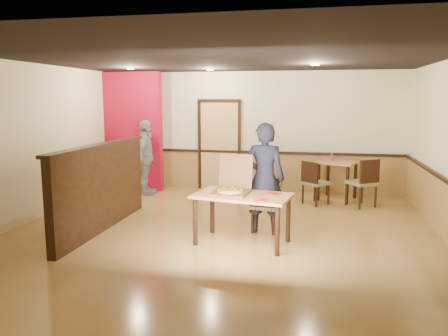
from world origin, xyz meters
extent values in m
plane|color=#AF8644|center=(0.00, 0.00, 0.00)|extent=(7.00, 7.00, 0.00)
plane|color=black|center=(0.00, 0.00, 2.80)|extent=(7.00, 7.00, 0.00)
plane|color=#F1EDBD|center=(0.00, 3.50, 1.40)|extent=(7.00, 0.00, 7.00)
plane|color=#F1EDBD|center=(-3.50, 0.00, 1.40)|extent=(0.00, 7.00, 7.00)
cube|color=olive|center=(0.00, 3.47, 0.45)|extent=(7.00, 0.04, 0.90)
cube|color=black|center=(0.00, 3.45, 0.92)|extent=(7.00, 0.06, 0.06)
cube|color=#D9B26F|center=(-0.80, 3.46, 1.05)|extent=(0.90, 0.06, 2.10)
cube|color=black|center=(-2.00, -0.20, 0.70)|extent=(0.14, 3.00, 1.40)
cube|color=black|center=(-2.00, -0.20, 1.42)|extent=(0.20, 3.10, 0.05)
cube|color=#A20B29|center=(-2.90, 3.00, 1.40)|extent=(1.60, 0.20, 2.78)
cylinder|color=beige|center=(-2.30, 1.80, 2.78)|extent=(0.14, 0.14, 0.02)
cylinder|color=beige|center=(-0.80, 2.50, 2.78)|extent=(0.14, 0.14, 0.02)
cylinder|color=beige|center=(1.40, 1.50, 2.78)|extent=(0.14, 0.14, 0.02)
cube|color=tan|center=(0.41, -0.45, 0.74)|extent=(1.54, 1.04, 0.04)
cylinder|color=black|center=(-0.27, -0.66, 0.36)|extent=(0.07, 0.07, 0.72)
cylinder|color=black|center=(-0.16, -0.02, 0.36)|extent=(0.07, 0.07, 0.72)
cylinder|color=black|center=(0.97, -0.87, 0.36)|extent=(0.07, 0.07, 0.72)
cylinder|color=black|center=(1.08, -0.23, 0.36)|extent=(0.07, 0.07, 0.72)
cube|color=olive|center=(0.68, 0.24, 0.43)|extent=(0.47, 0.47, 0.06)
cube|color=black|center=(0.70, 0.43, 0.66)|extent=(0.41, 0.08, 0.41)
cylinder|color=black|center=(0.48, 0.08, 0.19)|extent=(0.04, 0.04, 0.37)
cylinder|color=black|center=(0.52, 0.43, 0.19)|extent=(0.04, 0.04, 0.37)
cylinder|color=black|center=(0.83, 0.05, 0.19)|extent=(0.04, 0.04, 0.37)
cylinder|color=black|center=(0.87, 0.40, 0.19)|extent=(0.04, 0.04, 0.37)
cube|color=olive|center=(1.49, 2.33, 0.45)|extent=(0.63, 0.63, 0.06)
cube|color=black|center=(1.36, 2.17, 0.69)|extent=(0.35, 0.31, 0.43)
cylinder|color=black|center=(1.76, 2.35, 0.20)|extent=(0.04, 0.04, 0.39)
cylinder|color=black|center=(1.51, 2.06, 0.20)|extent=(0.04, 0.04, 0.39)
cylinder|color=black|center=(1.48, 2.59, 0.20)|extent=(0.04, 0.04, 0.39)
cylinder|color=black|center=(1.23, 2.31, 0.20)|extent=(0.04, 0.04, 0.39)
cube|color=olive|center=(2.39, 2.33, 0.49)|extent=(0.68, 0.68, 0.06)
cube|color=black|center=(2.52, 2.14, 0.75)|extent=(0.41, 0.31, 0.47)
cylinder|color=black|center=(2.44, 2.61, 0.21)|extent=(0.05, 0.05, 0.43)
cylinder|color=black|center=(2.68, 2.28, 0.21)|extent=(0.05, 0.05, 0.43)
cylinder|color=black|center=(2.11, 2.37, 0.21)|extent=(0.05, 0.05, 0.43)
cylinder|color=black|center=(2.35, 2.04, 0.21)|extent=(0.05, 0.05, 0.43)
cube|color=tan|center=(1.94, 2.88, 0.82)|extent=(1.00, 1.00, 0.04)
cylinder|color=black|center=(1.55, 2.69, 0.40)|extent=(0.07, 0.07, 0.80)
cylinder|color=black|center=(1.76, 3.27, 0.40)|extent=(0.07, 0.07, 0.80)
cylinder|color=black|center=(2.13, 2.48, 0.40)|extent=(0.07, 0.07, 0.80)
cylinder|color=black|center=(2.34, 3.06, 0.40)|extent=(0.07, 0.07, 0.80)
imported|color=black|center=(0.66, 0.16, 0.90)|extent=(0.67, 0.45, 1.81)
imported|color=gray|center=(-2.31, 2.51, 0.85)|extent=(0.57, 1.06, 1.71)
cube|color=brown|center=(0.22, -0.46, 0.78)|extent=(0.58, 0.58, 0.04)
cube|color=brown|center=(0.25, -0.15, 1.06)|extent=(0.54, 0.15, 0.53)
cylinder|color=gold|center=(0.22, -0.46, 0.81)|extent=(0.47, 0.47, 0.03)
cube|color=red|center=(0.73, -0.79, 0.76)|extent=(0.28, 0.28, 0.00)
cylinder|color=silver|center=(0.70, -0.79, 0.77)|extent=(0.07, 0.18, 0.01)
cube|color=silver|center=(0.76, -0.79, 0.77)|extent=(0.08, 0.19, 0.00)
cube|color=red|center=(0.86, -0.30, 0.76)|extent=(0.24, 0.24, 0.00)
cylinder|color=silver|center=(0.83, -0.30, 0.77)|extent=(0.05, 0.17, 0.01)
cube|color=silver|center=(0.89, -0.30, 0.77)|extent=(0.06, 0.18, 0.00)
cylinder|color=#93401A|center=(1.82, 2.97, 0.91)|extent=(0.06, 0.06, 0.15)
camera|label=1|loc=(1.43, -6.73, 2.18)|focal=35.00mm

